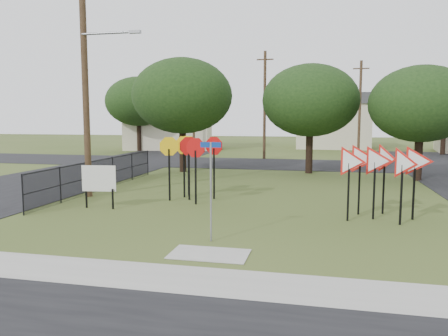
# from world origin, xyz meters

# --- Properties ---
(ground) EXTENTS (140.00, 140.00, 0.00)m
(ground) POSITION_xyz_m (0.00, 0.00, 0.00)
(ground) COLOR #3A4C1C
(sidewalk) EXTENTS (30.00, 1.60, 0.02)m
(sidewalk) POSITION_xyz_m (0.00, -4.20, 0.01)
(sidewalk) COLOR #9A9992
(sidewalk) RESTS_ON ground
(planting_strip) EXTENTS (30.00, 0.80, 0.02)m
(planting_strip) POSITION_xyz_m (0.00, -5.40, 0.01)
(planting_strip) COLOR #3A4C1C
(planting_strip) RESTS_ON ground
(street_left) EXTENTS (8.00, 50.00, 0.02)m
(street_left) POSITION_xyz_m (-12.00, 10.00, 0.01)
(street_left) COLOR black
(street_left) RESTS_ON ground
(street_far) EXTENTS (60.00, 8.00, 0.02)m
(street_far) POSITION_xyz_m (0.00, 20.00, 0.01)
(street_far) COLOR black
(street_far) RESTS_ON ground
(curb_pad) EXTENTS (2.00, 1.20, 0.02)m
(curb_pad) POSITION_xyz_m (0.00, -2.40, 0.01)
(curb_pad) COLOR #9A9992
(curb_pad) RESTS_ON ground
(street_name_sign) EXTENTS (0.58, 0.06, 2.81)m
(street_name_sign) POSITION_xyz_m (-0.26, -1.20, 1.62)
(street_name_sign) COLOR gray
(street_name_sign) RESTS_ON ground
(stop_sign_cluster) EXTENTS (2.55, 2.02, 2.71)m
(stop_sign_cluster) POSITION_xyz_m (-2.70, 4.81, 1.99)
(stop_sign_cluster) COLOR black
(stop_sign_cluster) RESTS_ON ground
(yield_sign_cluster) EXTENTS (3.27, 2.54, 2.59)m
(yield_sign_cluster) POSITION_xyz_m (4.73, 2.76, 1.90)
(yield_sign_cluster) COLOR black
(yield_sign_cluster) RESTS_ON ground
(info_board) EXTENTS (1.33, 0.20, 1.67)m
(info_board) POSITION_xyz_m (-5.56, 2.23, 1.10)
(info_board) COLOR black
(info_board) RESTS_ON ground
(utility_pole_main) EXTENTS (3.55, 0.33, 10.00)m
(utility_pole_main) POSITION_xyz_m (-7.24, 4.50, 5.21)
(utility_pole_main) COLOR #4A3522
(utility_pole_main) RESTS_ON ground
(far_pole_a) EXTENTS (1.40, 0.24, 9.00)m
(far_pole_a) POSITION_xyz_m (-2.00, 24.00, 4.60)
(far_pole_a) COLOR #4A3522
(far_pole_a) RESTS_ON ground
(far_pole_b) EXTENTS (1.40, 0.24, 8.50)m
(far_pole_b) POSITION_xyz_m (6.00, 28.00, 4.35)
(far_pole_b) COLOR #4A3522
(far_pole_b) RESTS_ON ground
(far_pole_c) EXTENTS (1.40, 0.24, 9.00)m
(far_pole_c) POSITION_xyz_m (-10.00, 30.00, 4.60)
(far_pole_c) COLOR #4A3522
(far_pole_c) RESTS_ON ground
(fence_run) EXTENTS (0.05, 11.55, 1.50)m
(fence_run) POSITION_xyz_m (-7.60, 6.25, 0.78)
(fence_run) COLOR black
(fence_run) RESTS_ON ground
(house_left) EXTENTS (10.58, 8.88, 7.20)m
(house_left) POSITION_xyz_m (-14.00, 34.00, 3.65)
(house_left) COLOR beige
(house_left) RESTS_ON ground
(house_mid) EXTENTS (8.40, 8.40, 6.20)m
(house_mid) POSITION_xyz_m (4.00, 40.00, 3.15)
(house_mid) COLOR beige
(house_mid) RESTS_ON ground
(tree_near_left) EXTENTS (6.40, 6.40, 7.27)m
(tree_near_left) POSITION_xyz_m (-6.00, 14.00, 4.86)
(tree_near_left) COLOR black
(tree_near_left) RESTS_ON ground
(tree_near_mid) EXTENTS (6.00, 6.00, 6.80)m
(tree_near_mid) POSITION_xyz_m (2.00, 15.00, 4.54)
(tree_near_mid) COLOR black
(tree_near_mid) RESTS_ON ground
(tree_near_right) EXTENTS (5.60, 5.60, 6.33)m
(tree_near_right) POSITION_xyz_m (8.00, 13.00, 4.22)
(tree_near_right) COLOR black
(tree_near_right) RESTS_ON ground
(tree_far_left) EXTENTS (6.80, 6.80, 7.73)m
(tree_far_left) POSITION_xyz_m (-16.00, 30.00, 5.17)
(tree_far_left) COLOR black
(tree_far_left) RESTS_ON ground
(tree_far_right) EXTENTS (6.00, 6.00, 6.80)m
(tree_far_right) POSITION_xyz_m (14.00, 32.00, 4.54)
(tree_far_right) COLOR black
(tree_far_right) RESTS_ON ground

